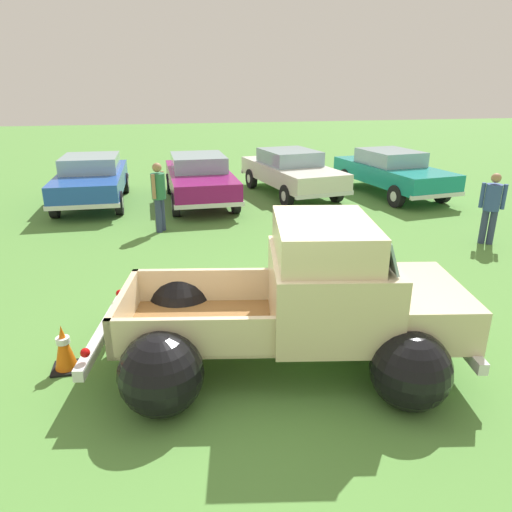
{
  "coord_description": "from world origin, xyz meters",
  "views": [
    {
      "loc": [
        -1.38,
        -5.23,
        3.46
      ],
      "look_at": [
        0.0,
        1.31,
        1.01
      ],
      "focal_mm": 33.05,
      "sensor_mm": 36.0,
      "label": 1
    }
  ],
  "objects_px": {
    "spectator_0": "(492,204)",
    "lane_cone_1": "(64,348)",
    "show_car_1": "(199,177)",
    "lane_cone_0": "(286,261)",
    "vintage_pickup_truck": "(308,309)",
    "show_car_2": "(291,171)",
    "spectator_1": "(159,193)",
    "show_car_0": "(92,178)",
    "show_car_3": "(391,171)"
  },
  "relations": [
    {
      "from": "spectator_1",
      "to": "lane_cone_1",
      "type": "bearing_deg",
      "value": -72.71
    },
    {
      "from": "lane_cone_1",
      "to": "show_car_2",
      "type": "bearing_deg",
      "value": 58.75
    },
    {
      "from": "show_car_2",
      "to": "lane_cone_0",
      "type": "height_order",
      "value": "show_car_2"
    },
    {
      "from": "lane_cone_0",
      "to": "show_car_0",
      "type": "bearing_deg",
      "value": 121.61
    },
    {
      "from": "lane_cone_1",
      "to": "show_car_1",
      "type": "bearing_deg",
      "value": 73.63
    },
    {
      "from": "show_car_1",
      "to": "show_car_3",
      "type": "height_order",
      "value": "same"
    },
    {
      "from": "show_car_0",
      "to": "show_car_3",
      "type": "relative_size",
      "value": 0.94
    },
    {
      "from": "show_car_3",
      "to": "spectator_0",
      "type": "relative_size",
      "value": 2.98
    },
    {
      "from": "show_car_3",
      "to": "lane_cone_1",
      "type": "xyz_separation_m",
      "value": [
        -8.81,
        -8.51,
        -0.47
      ]
    },
    {
      "from": "show_car_1",
      "to": "lane_cone_0",
      "type": "height_order",
      "value": "show_car_1"
    },
    {
      "from": "vintage_pickup_truck",
      "to": "show_car_2",
      "type": "height_order",
      "value": "vintage_pickup_truck"
    },
    {
      "from": "show_car_0",
      "to": "show_car_1",
      "type": "xyz_separation_m",
      "value": [
        3.19,
        -0.48,
        0.0
      ]
    },
    {
      "from": "show_car_1",
      "to": "show_car_3",
      "type": "bearing_deg",
      "value": 86.95
    },
    {
      "from": "show_car_0",
      "to": "show_car_3",
      "type": "height_order",
      "value": "same"
    },
    {
      "from": "show_car_2",
      "to": "vintage_pickup_truck",
      "type": "bearing_deg",
      "value": -24.31
    },
    {
      "from": "spectator_0",
      "to": "spectator_1",
      "type": "relative_size",
      "value": 0.96
    },
    {
      "from": "vintage_pickup_truck",
      "to": "show_car_2",
      "type": "distance_m",
      "value": 10.0
    },
    {
      "from": "show_car_0",
      "to": "show_car_1",
      "type": "relative_size",
      "value": 0.97
    },
    {
      "from": "vintage_pickup_truck",
      "to": "show_car_1",
      "type": "xyz_separation_m",
      "value": [
        -0.5,
        9.19,
        0.03
      ]
    },
    {
      "from": "show_car_3",
      "to": "lane_cone_1",
      "type": "distance_m",
      "value": 12.26
    },
    {
      "from": "vintage_pickup_truck",
      "to": "show_car_3",
      "type": "relative_size",
      "value": 1.01
    },
    {
      "from": "vintage_pickup_truck",
      "to": "lane_cone_1",
      "type": "xyz_separation_m",
      "value": [
        -3.07,
        0.43,
        -0.45
      ]
    },
    {
      "from": "show_car_2",
      "to": "spectator_1",
      "type": "distance_m",
      "value": 5.45
    },
    {
      "from": "vintage_pickup_truck",
      "to": "spectator_1",
      "type": "xyz_separation_m",
      "value": [
        -1.75,
        6.32,
        0.21
      ]
    },
    {
      "from": "spectator_1",
      "to": "show_car_3",
      "type": "bearing_deg",
      "value": 49.25
    },
    {
      "from": "show_car_1",
      "to": "lane_cone_0",
      "type": "bearing_deg",
      "value": 8.19
    },
    {
      "from": "show_car_0",
      "to": "spectator_1",
      "type": "distance_m",
      "value": 3.87
    },
    {
      "from": "show_car_0",
      "to": "lane_cone_1",
      "type": "height_order",
      "value": "show_car_0"
    },
    {
      "from": "show_car_2",
      "to": "spectator_1",
      "type": "xyz_separation_m",
      "value": [
        -4.29,
        -3.35,
        0.18
      ]
    },
    {
      "from": "lane_cone_1",
      "to": "show_car_0",
      "type": "bearing_deg",
      "value": 93.84
    },
    {
      "from": "show_car_1",
      "to": "lane_cone_1",
      "type": "xyz_separation_m",
      "value": [
        -2.57,
        -8.76,
        -0.47
      ]
    },
    {
      "from": "show_car_2",
      "to": "lane_cone_0",
      "type": "relative_size",
      "value": 7.67
    },
    {
      "from": "vintage_pickup_truck",
      "to": "spectator_0",
      "type": "bearing_deg",
      "value": 44.9
    },
    {
      "from": "show_car_1",
      "to": "spectator_0",
      "type": "xyz_separation_m",
      "value": [
        6.02,
        -5.38,
        0.13
      ]
    },
    {
      "from": "show_car_2",
      "to": "show_car_0",
      "type": "bearing_deg",
      "value": -99.49
    },
    {
      "from": "show_car_2",
      "to": "show_car_3",
      "type": "height_order",
      "value": "same"
    },
    {
      "from": "show_car_3",
      "to": "lane_cone_1",
      "type": "relative_size",
      "value": 7.64
    },
    {
      "from": "show_car_1",
      "to": "spectator_0",
      "type": "distance_m",
      "value": 8.08
    },
    {
      "from": "show_car_0",
      "to": "spectator_0",
      "type": "distance_m",
      "value": 10.92
    },
    {
      "from": "vintage_pickup_truck",
      "to": "show_car_2",
      "type": "xyz_separation_m",
      "value": [
        2.54,
        9.68,
        0.03
      ]
    },
    {
      "from": "spectator_1",
      "to": "lane_cone_0",
      "type": "xyz_separation_m",
      "value": [
        2.26,
        -3.48,
        -0.65
      ]
    },
    {
      "from": "show_car_0",
      "to": "spectator_1",
      "type": "relative_size",
      "value": 2.67
    },
    {
      "from": "show_car_3",
      "to": "lane_cone_0",
      "type": "xyz_separation_m",
      "value": [
        -5.23,
        -6.11,
        -0.47
      ]
    },
    {
      "from": "vintage_pickup_truck",
      "to": "show_car_3",
      "type": "height_order",
      "value": "vintage_pickup_truck"
    },
    {
      "from": "show_car_1",
      "to": "spectator_1",
      "type": "bearing_deg",
      "value": -24.41
    },
    {
      "from": "spectator_0",
      "to": "lane_cone_1",
      "type": "xyz_separation_m",
      "value": [
        -8.59,
        -3.37,
        -0.61
      ]
    },
    {
      "from": "show_car_1",
      "to": "lane_cone_0",
      "type": "xyz_separation_m",
      "value": [
        1.01,
        -6.35,
        -0.47
      ]
    },
    {
      "from": "lane_cone_0",
      "to": "lane_cone_1",
      "type": "relative_size",
      "value": 1.0
    },
    {
      "from": "lane_cone_0",
      "to": "lane_cone_1",
      "type": "height_order",
      "value": "same"
    },
    {
      "from": "spectator_0",
      "to": "show_car_1",
      "type": "bearing_deg",
      "value": -97.43
    }
  ]
}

